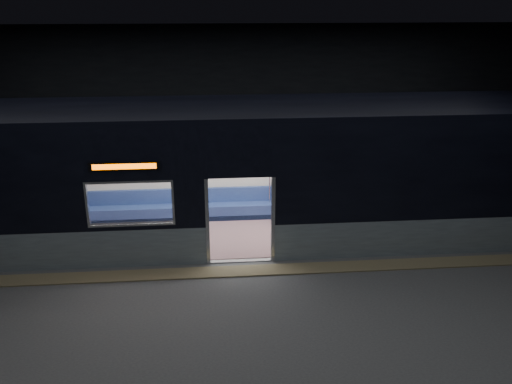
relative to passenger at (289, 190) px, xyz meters
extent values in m
cube|color=#47494C|center=(-1.48, -3.55, -0.82)|extent=(24.00, 14.00, 0.01)
cube|color=black|center=(-1.48, -3.55, 4.16)|extent=(24.00, 14.00, 0.04)
cube|color=black|center=(-1.48, 3.43, 1.68)|extent=(24.00, 0.04, 5.00)
cube|color=#8C7F59|center=(-1.48, -3.00, -0.80)|extent=(22.80, 0.50, 0.03)
cube|color=#8DA0A9|center=(-6.33, -2.49, -0.37)|extent=(8.30, 0.12, 0.90)
cube|color=#8DA0A9|center=(3.37, -2.49, -0.37)|extent=(8.30, 0.12, 0.90)
cube|color=black|center=(-6.33, -2.49, 1.23)|extent=(8.30, 0.12, 2.30)
cube|color=black|center=(3.37, -2.49, 1.23)|extent=(8.30, 0.12, 2.30)
cube|color=black|center=(-1.48, -2.49, 1.81)|extent=(1.40, 0.12, 1.15)
cube|color=#B7BABC|center=(-2.22, -2.49, 0.21)|extent=(0.08, 0.14, 2.05)
cube|color=#B7BABC|center=(-0.74, -2.49, 0.21)|extent=(0.08, 0.14, 2.05)
cube|color=black|center=(-3.93, -2.57, 1.57)|extent=(1.50, 0.04, 0.18)
cube|color=#E65500|center=(-3.93, -2.57, 1.57)|extent=(1.34, 0.03, 0.12)
cube|color=beige|center=(-1.48, 0.39, 0.78)|extent=(18.00, 0.12, 3.20)
cube|color=black|center=(-1.48, -1.05, 2.46)|extent=(18.00, 3.00, 0.15)
cube|color=gray|center=(-1.48, -1.05, -0.80)|extent=(17.76, 2.76, 0.04)
cube|color=beige|center=(-1.48, -1.05, 1.53)|extent=(17.76, 2.76, 0.10)
cube|color=navy|center=(-1.48, 0.07, -0.57)|extent=(11.00, 0.48, 0.41)
cube|color=navy|center=(-1.48, 0.26, -0.17)|extent=(11.00, 0.10, 0.40)
cube|color=#73545F|center=(-4.78, -2.14, -0.57)|extent=(4.40, 0.48, 0.41)
cube|color=#73545F|center=(1.82, -2.14, -0.57)|extent=(4.40, 0.48, 0.41)
cylinder|color=silver|center=(-2.43, -2.18, 0.35)|extent=(0.04, 0.04, 2.26)
cylinder|color=silver|center=(-2.43, 0.08, 0.35)|extent=(0.04, 0.04, 2.26)
cylinder|color=silver|center=(-0.53, -2.18, 0.35)|extent=(0.04, 0.04, 2.26)
cylinder|color=silver|center=(-0.53, 0.08, 0.35)|extent=(0.04, 0.04, 2.26)
cylinder|color=silver|center=(-1.48, 0.03, 1.13)|extent=(11.00, 0.03, 0.03)
cube|color=black|center=(-0.11, -0.16, -0.29)|extent=(0.18, 0.49, 0.17)
cube|color=black|center=(0.11, -0.16, -0.29)|extent=(0.18, 0.49, 0.17)
cylinder|color=black|center=(-0.11, -0.38, -0.56)|extent=(0.11, 0.11, 0.43)
cylinder|color=black|center=(0.11, -0.38, -0.56)|extent=(0.11, 0.11, 0.43)
cube|color=pink|center=(0.00, 0.04, -0.27)|extent=(0.42, 0.23, 0.21)
cylinder|color=pink|center=(0.00, 0.07, 0.10)|extent=(0.41, 0.41, 0.54)
sphere|color=tan|center=(0.00, 0.05, 0.49)|extent=(0.22, 0.22, 0.22)
sphere|color=black|center=(0.00, 0.10, 0.53)|extent=(0.23, 0.23, 0.23)
cube|color=black|center=(0.04, -0.24, -0.13)|extent=(0.31, 0.27, 0.14)
cube|color=white|center=(1.85, 0.31, 0.64)|extent=(0.94, 0.03, 0.61)
camera|label=1|loc=(-2.12, -13.71, 4.95)|focal=38.00mm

